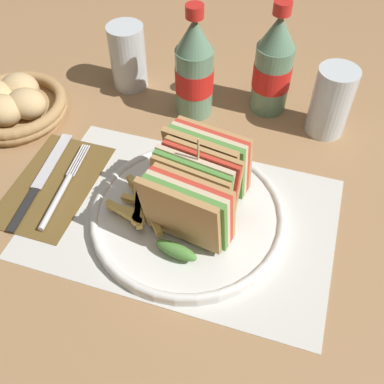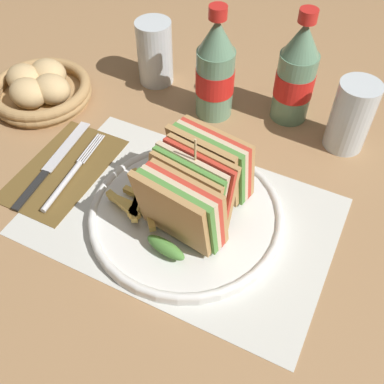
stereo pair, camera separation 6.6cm
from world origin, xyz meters
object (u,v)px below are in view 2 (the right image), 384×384
object	(u,v)px
coke_bottle_far	(296,75)
glass_far	(155,56)
bread_basket	(40,89)
knife	(52,164)
fork	(69,178)
coke_bottle_near	(215,71)
glass_near	(350,120)
plate_main	(186,214)
club_sandwich	(196,189)

from	to	relation	value
coke_bottle_far	glass_far	bearing A→B (deg)	-177.54
bread_basket	knife	bearing A→B (deg)	-46.79
fork	coke_bottle_near	distance (m)	0.31
fork	bread_basket	world-z (taller)	bread_basket
glass_near	bread_basket	bearing A→B (deg)	-166.23
knife	glass_near	xyz separation A→B (m)	(0.42, 0.27, 0.05)
coke_bottle_far	fork	bearing A→B (deg)	-129.91
glass_near	glass_far	world-z (taller)	same
coke_bottle_far	glass_near	size ratio (longest dim) A/B	1.65
bread_basket	coke_bottle_near	bearing A→B (deg)	20.28
plate_main	bread_basket	xyz separation A→B (m)	(-0.37, 0.13, 0.02)
fork	coke_bottle_far	xyz separation A→B (m)	(0.26, 0.32, 0.08)
knife	bread_basket	bearing A→B (deg)	127.96
knife	coke_bottle_far	size ratio (longest dim) A/B	1.05
fork	glass_near	bearing A→B (deg)	31.95
club_sandwich	coke_bottle_near	bearing A→B (deg)	108.55
club_sandwich	glass_far	distance (m)	0.37
coke_bottle_near	bread_basket	xyz separation A→B (m)	(-0.31, -0.11, -0.06)
plate_main	glass_far	distance (m)	0.36
plate_main	coke_bottle_near	world-z (taller)	coke_bottle_near
glass_far	bread_basket	bearing A→B (deg)	-136.62
bread_basket	plate_main	bearing A→B (deg)	-19.59
plate_main	glass_far	bearing A→B (deg)	126.44
fork	knife	distance (m)	0.05
coke_bottle_far	glass_far	size ratio (longest dim) A/B	1.65
glass_near	glass_far	xyz separation A→B (m)	(-0.38, 0.02, 0.00)
plate_main	coke_bottle_far	world-z (taller)	coke_bottle_far
fork	glass_far	size ratio (longest dim) A/B	1.47
knife	plate_main	bearing A→B (deg)	-4.92
glass_far	bread_basket	size ratio (longest dim) A/B	0.66
coke_bottle_near	glass_near	distance (m)	0.24
coke_bottle_far	coke_bottle_near	bearing A→B (deg)	-157.89
plate_main	club_sandwich	distance (m)	0.07
club_sandwich	glass_near	xyz separation A→B (m)	(0.16, 0.27, -0.02)
club_sandwich	knife	size ratio (longest dim) A/B	0.88
plate_main	knife	world-z (taller)	plate_main
coke_bottle_near	fork	bearing A→B (deg)	-117.26
fork	bread_basket	bearing A→B (deg)	133.62
plate_main	fork	distance (m)	0.20
glass_far	coke_bottle_near	bearing A→B (deg)	-15.60
club_sandwich	knife	distance (m)	0.27
club_sandwich	glass_far	world-z (taller)	club_sandwich
club_sandwich	plate_main	bearing A→B (deg)	-175.80
coke_bottle_near	coke_bottle_far	distance (m)	0.14
club_sandwich	glass_near	distance (m)	0.31
club_sandwich	bread_basket	size ratio (longest dim) A/B	1.01
plate_main	club_sandwich	size ratio (longest dim) A/B	1.53
fork	coke_bottle_near	bearing A→B (deg)	57.50
fork	glass_near	xyz separation A→B (m)	(0.37, 0.28, 0.04)
coke_bottle_far	glass_far	distance (m)	0.27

